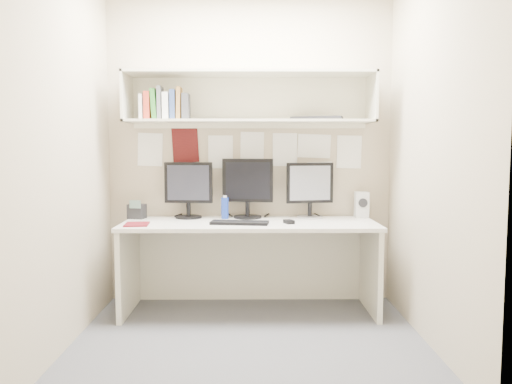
{
  "coord_description": "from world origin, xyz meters",
  "views": [
    {
      "loc": [
        0.02,
        -3.27,
        1.31
      ],
      "look_at": [
        0.05,
        0.35,
        0.99
      ],
      "focal_mm": 35.0,
      "sensor_mm": 36.0,
      "label": 1
    }
  ],
  "objects_px": {
    "monitor_center": "(248,186)",
    "speaker": "(362,205)",
    "monitor_left": "(188,188)",
    "keyboard": "(240,223)",
    "maroon_notebook": "(137,224)",
    "monitor_right": "(310,188)",
    "desk_phone": "(137,211)",
    "desk": "(250,267)"
  },
  "relations": [
    {
      "from": "monitor_center",
      "to": "maroon_notebook",
      "type": "bearing_deg",
      "value": -146.17
    },
    {
      "from": "monitor_left",
      "to": "monitor_center",
      "type": "xyz_separation_m",
      "value": [
        0.49,
        -0.0,
        0.01
      ]
    },
    {
      "from": "maroon_notebook",
      "to": "desk_phone",
      "type": "xyz_separation_m",
      "value": [
        -0.08,
        0.35,
        0.06
      ]
    },
    {
      "from": "monitor_left",
      "to": "desk",
      "type": "bearing_deg",
      "value": -18.25
    },
    {
      "from": "monitor_left",
      "to": "desk_phone",
      "type": "height_order",
      "value": "monitor_left"
    },
    {
      "from": "monitor_center",
      "to": "monitor_right",
      "type": "distance_m",
      "value": 0.52
    },
    {
      "from": "monitor_left",
      "to": "keyboard",
      "type": "relative_size",
      "value": 1.06
    },
    {
      "from": "keyboard",
      "to": "speaker",
      "type": "distance_m",
      "value": 1.08
    },
    {
      "from": "keyboard",
      "to": "desk_phone",
      "type": "distance_m",
      "value": 0.92
    },
    {
      "from": "speaker",
      "to": "desk_phone",
      "type": "distance_m",
      "value": 1.88
    },
    {
      "from": "monitor_right",
      "to": "keyboard",
      "type": "height_order",
      "value": "monitor_right"
    },
    {
      "from": "desk_phone",
      "to": "monitor_center",
      "type": "bearing_deg",
      "value": 14.89
    },
    {
      "from": "desk_phone",
      "to": "keyboard",
      "type": "bearing_deg",
      "value": -7.27
    },
    {
      "from": "keyboard",
      "to": "maroon_notebook",
      "type": "height_order",
      "value": "keyboard"
    },
    {
      "from": "monitor_left",
      "to": "maroon_notebook",
      "type": "relative_size",
      "value": 2.19
    },
    {
      "from": "monitor_left",
      "to": "maroon_notebook",
      "type": "height_order",
      "value": "monitor_left"
    },
    {
      "from": "speaker",
      "to": "desk_phone",
      "type": "height_order",
      "value": "speaker"
    },
    {
      "from": "maroon_notebook",
      "to": "keyboard",
      "type": "bearing_deg",
      "value": -2.47
    },
    {
      "from": "monitor_left",
      "to": "keyboard",
      "type": "xyz_separation_m",
      "value": [
        0.43,
        -0.35,
        -0.24
      ]
    },
    {
      "from": "monitor_right",
      "to": "keyboard",
      "type": "relative_size",
      "value": 1.05
    },
    {
      "from": "desk",
      "to": "monitor_right",
      "type": "height_order",
      "value": "monitor_right"
    },
    {
      "from": "desk",
      "to": "maroon_notebook",
      "type": "xyz_separation_m",
      "value": [
        -0.86,
        -0.17,
        0.37
      ]
    },
    {
      "from": "keyboard",
      "to": "monitor_right",
      "type": "bearing_deg",
      "value": 38.72
    },
    {
      "from": "desk",
      "to": "desk_phone",
      "type": "xyz_separation_m",
      "value": [
        -0.94,
        0.19,
        0.43
      ]
    },
    {
      "from": "monitor_left",
      "to": "maroon_notebook",
      "type": "distance_m",
      "value": 0.58
    },
    {
      "from": "monitor_center",
      "to": "desk_phone",
      "type": "relative_size",
      "value": 3.14
    },
    {
      "from": "desk",
      "to": "keyboard",
      "type": "height_order",
      "value": "keyboard"
    },
    {
      "from": "monitor_right",
      "to": "maroon_notebook",
      "type": "distance_m",
      "value": 1.44
    },
    {
      "from": "monitor_left",
      "to": "monitor_center",
      "type": "relative_size",
      "value": 0.94
    },
    {
      "from": "monitor_left",
      "to": "speaker",
      "type": "relative_size",
      "value": 2.15
    },
    {
      "from": "maroon_notebook",
      "to": "desk_phone",
      "type": "relative_size",
      "value": 1.35
    },
    {
      "from": "keyboard",
      "to": "speaker",
      "type": "relative_size",
      "value": 2.04
    },
    {
      "from": "monitor_left",
      "to": "desk_phone",
      "type": "bearing_deg",
      "value": -170.53
    },
    {
      "from": "monitor_right",
      "to": "speaker",
      "type": "xyz_separation_m",
      "value": [
        0.44,
        0.01,
        -0.14
      ]
    },
    {
      "from": "speaker",
      "to": "monitor_left",
      "type": "bearing_deg",
      "value": -178.77
    },
    {
      "from": "keyboard",
      "to": "desk_phone",
      "type": "relative_size",
      "value": 2.8
    },
    {
      "from": "monitor_right",
      "to": "desk_phone",
      "type": "distance_m",
      "value": 1.45
    },
    {
      "from": "monitor_right",
      "to": "monitor_left",
      "type": "bearing_deg",
      "value": 169.64
    },
    {
      "from": "keyboard",
      "to": "maroon_notebook",
      "type": "relative_size",
      "value": 2.07
    },
    {
      "from": "desk",
      "to": "desk_phone",
      "type": "bearing_deg",
      "value": 168.8
    },
    {
      "from": "monitor_right",
      "to": "speaker",
      "type": "height_order",
      "value": "monitor_right"
    },
    {
      "from": "monitor_center",
      "to": "speaker",
      "type": "xyz_separation_m",
      "value": [
        0.96,
        0.01,
        -0.16
      ]
    }
  ]
}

